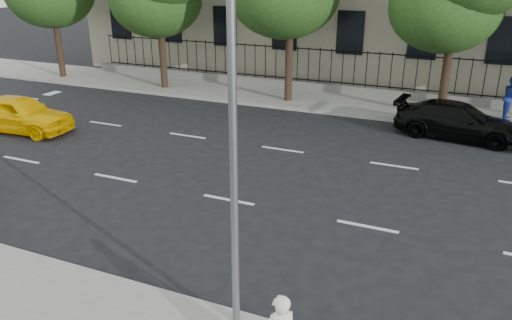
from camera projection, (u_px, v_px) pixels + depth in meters
The scene contains 8 objects.
ground at pixel (184, 241), 12.24m from camera, with size 120.00×120.00×0.00m, color black.
far_sidewalk at pixel (332, 102), 24.18m from camera, with size 60.00×4.00×0.15m, color gray.
lane_markings at pixel (259, 172), 16.30m from camera, with size 49.60×4.62×0.01m, color silver, non-canonical shape.
iron_fence at pixel (342, 83), 25.43m from camera, with size 30.00×0.50×2.20m.
street_light at pixel (246, 46), 7.92m from camera, with size 0.25×3.32×8.05m.
yellow_taxi at pixel (20, 114), 19.93m from camera, with size 1.74×4.34×1.48m, color #FFC400.
black_sedan at pixel (458, 121), 19.22m from camera, with size 1.92×4.74×1.37m, color black.
pedestrian_far at pixel (512, 98), 20.90m from camera, with size 0.92×0.72×1.89m, color navy.
Camera 1 is at (5.78, -9.09, 6.38)m, focal length 35.00 mm.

